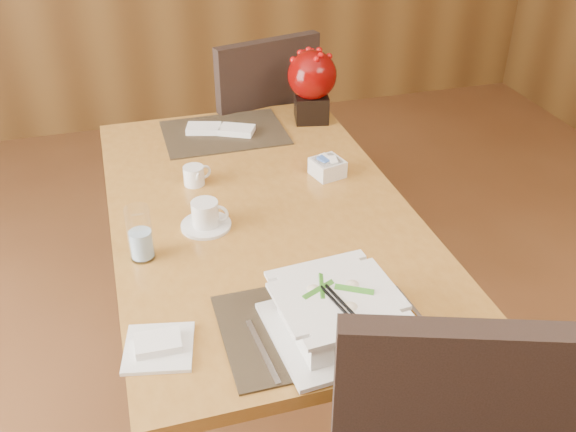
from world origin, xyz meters
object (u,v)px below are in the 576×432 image
object	(u,v)px
soup_setting	(336,315)
creamer_jug	(194,176)
water_glass	(140,234)
sugar_caddy	(327,168)
coffee_cup	(205,216)
far_chair	(256,131)
berry_decor	(312,82)
dining_table	(261,233)
bread_plate	(159,348)

from	to	relation	value
soup_setting	creamer_jug	bearing A→B (deg)	99.75
soup_setting	water_glass	xyz separation A→B (m)	(-0.40, 0.43, 0.02)
sugar_caddy	water_glass	bearing A→B (deg)	-155.05
creamer_jug	water_glass	bearing A→B (deg)	-134.81
coffee_cup	far_chair	size ratio (longest dim) A/B	0.15
berry_decor	creamer_jug	bearing A→B (deg)	-144.21
creamer_jug	berry_decor	size ratio (longest dim) A/B	0.31
dining_table	berry_decor	world-z (taller)	berry_decor
dining_table	bread_plate	bearing A→B (deg)	-124.98
dining_table	water_glass	distance (m)	0.44
bread_plate	berry_decor	bearing A→B (deg)	56.84
soup_setting	berry_decor	distance (m)	1.22
water_glass	berry_decor	distance (m)	1.04
dining_table	berry_decor	distance (m)	0.72
far_chair	sugar_caddy	bearing A→B (deg)	80.92
berry_decor	far_chair	bearing A→B (deg)	114.94
dining_table	coffee_cup	distance (m)	0.23
soup_setting	coffee_cup	distance (m)	0.57
water_glass	berry_decor	world-z (taller)	berry_decor
bread_plate	water_glass	bearing A→B (deg)	90.00
dining_table	soup_setting	distance (m)	0.61
coffee_cup	far_chair	xyz separation A→B (m)	(0.38, 0.96, -0.21)
soup_setting	berry_decor	bearing A→B (deg)	70.10
coffee_cup	dining_table	bearing A→B (deg)	18.27
coffee_cup	water_glass	world-z (taller)	water_glass
soup_setting	far_chair	distance (m)	1.52
soup_setting	dining_table	bearing A→B (deg)	88.56
coffee_cup	creamer_jug	size ratio (longest dim) A/B	1.70
creamer_jug	far_chair	xyz separation A→B (m)	(0.37, 0.70, -0.21)
sugar_caddy	coffee_cup	bearing A→B (deg)	-156.42
dining_table	far_chair	size ratio (longest dim) A/B	1.47
bread_plate	sugar_caddy	bearing A→B (deg)	46.23
water_glass	far_chair	size ratio (longest dim) A/B	0.15
sugar_caddy	bread_plate	distance (m)	0.92
dining_table	sugar_caddy	xyz separation A→B (m)	(0.27, 0.13, 0.13)
soup_setting	creamer_jug	xyz separation A→B (m)	(-0.20, 0.79, -0.03)
soup_setting	far_chair	xyz separation A→B (m)	(0.17, 1.49, -0.24)
coffee_cup	bread_plate	xyz separation A→B (m)	(-0.19, -0.47, -0.03)
dining_table	coffee_cup	size ratio (longest dim) A/B	10.12
coffee_cup	far_chair	world-z (taller)	far_chair
sugar_caddy	bread_plate	world-z (taller)	sugar_caddy
sugar_caddy	creamer_jug	bearing A→B (deg)	171.50
water_glass	sugar_caddy	xyz separation A→B (m)	(0.64, 0.30, -0.05)
water_glass	soup_setting	bearing A→B (deg)	-46.97
soup_setting	coffee_cup	bearing A→B (deg)	106.94
coffee_cup	water_glass	size ratio (longest dim) A/B	0.94
water_glass	creamer_jug	world-z (taller)	water_glass
coffee_cup	bread_plate	distance (m)	0.51
creamer_jug	bread_plate	xyz separation A→B (m)	(-0.20, -0.73, -0.03)
soup_setting	coffee_cup	xyz separation A→B (m)	(-0.21, 0.53, -0.02)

